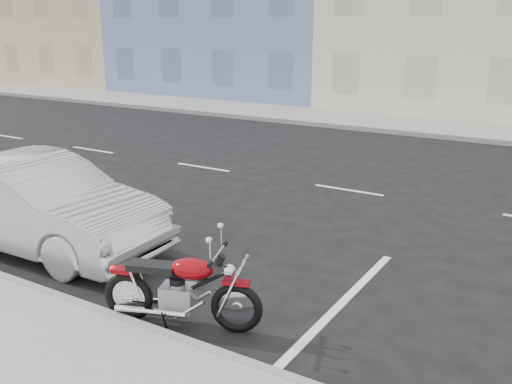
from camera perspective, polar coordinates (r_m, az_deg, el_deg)
ground at (r=12.20m, az=17.92°, el=-1.21°), size 120.00×120.00×0.00m
sidewalk_far at (r=21.75m, az=10.79°, el=7.03°), size 80.00×3.40×0.15m
curb_far at (r=20.19m, az=9.04°, el=6.41°), size 80.00×0.12×0.16m
motorcycle at (r=6.80m, az=-1.75°, el=-10.49°), size 1.92×0.90×1.00m
sedan_silver at (r=9.84m, az=-21.06°, el=-1.10°), size 4.62×1.74×1.50m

